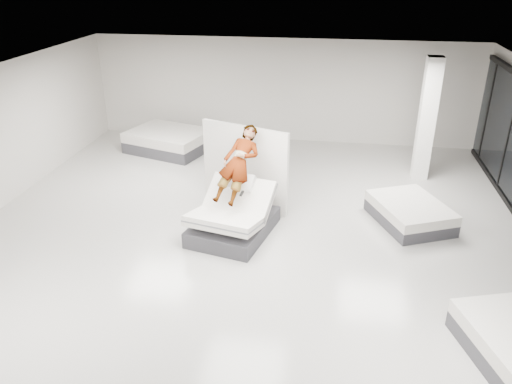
% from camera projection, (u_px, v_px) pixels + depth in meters
% --- Properties ---
extents(room, '(14.00, 14.04, 3.20)m').
position_uv_depth(room, '(242.00, 179.00, 9.37)').
color(room, '#ABA8A2').
rests_on(room, ground).
extents(hero_bed, '(1.83, 2.19, 1.18)m').
position_uv_depth(hero_bed, '(233.00, 219.00, 10.54)').
color(hero_bed, '#343438').
rests_on(hero_bed, floor).
extents(person, '(1.01, 1.72, 1.57)m').
position_uv_depth(person, '(239.00, 175.00, 10.44)').
color(person, slate).
rests_on(person, hero_bed).
extents(remote, '(0.08, 0.15, 0.08)m').
position_uv_depth(remote, '(242.00, 193.00, 10.17)').
color(remote, black).
rests_on(remote, person).
extents(divider_panel, '(2.09, 0.86, 2.00)m').
position_uv_depth(divider_panel, '(245.00, 168.00, 11.46)').
color(divider_panel, silver).
rests_on(divider_panel, floor).
extents(flat_bed_right_far, '(1.94, 2.17, 0.49)m').
position_uv_depth(flat_bed_right_far, '(410.00, 213.00, 11.05)').
color(flat_bed_right_far, '#343438').
rests_on(flat_bed_right_far, floor).
extents(flat_bed_left_far, '(2.68, 2.31, 0.63)m').
position_uv_depth(flat_bed_left_far, '(169.00, 141.00, 15.21)').
color(flat_bed_left_far, '#343438').
rests_on(flat_bed_left_far, floor).
extents(column, '(0.40, 0.40, 3.20)m').
position_uv_depth(column, '(427.00, 120.00, 12.82)').
color(column, white).
rests_on(column, floor).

